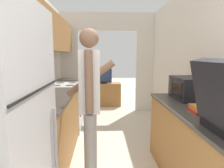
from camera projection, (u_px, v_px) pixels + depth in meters
wall_left at (23, 54)px, 2.52m from camera, size 0.38×6.89×2.50m
wall_right at (220, 73)px, 2.30m from camera, size 0.06×6.89×2.50m
wall_far_with_doorway at (108, 56)px, 5.06m from camera, size 2.76×0.06×2.50m
counter_left at (54, 121)px, 3.05m from camera, size 0.62×3.34×0.90m
counter_right at (204, 155)px, 2.02m from camera, size 0.62×2.03×0.90m
range_oven at (65, 106)px, 3.94m from camera, size 0.66×0.79×1.04m
person at (90, 105)px, 2.10m from camera, size 0.55×0.37×1.72m
microwave at (190, 88)px, 2.56m from camera, size 0.38×0.54×0.28m
book_stack at (203, 109)px, 1.98m from camera, size 0.25×0.27×0.06m
tv_cabinet at (104, 94)px, 5.79m from camera, size 0.97×0.42×0.65m
television at (104, 76)px, 5.68m from camera, size 0.46×0.16×0.41m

